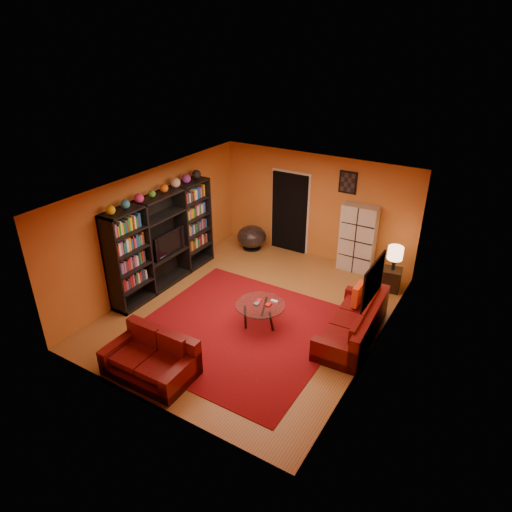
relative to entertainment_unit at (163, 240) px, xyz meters
The scene contains 20 objects.
floor 2.51m from the entertainment_unit, ahead, with size 6.00×6.00×0.00m, color brown.
ceiling 2.75m from the entertainment_unit, ahead, with size 6.00×6.00×0.00m, color white.
wall_back 3.77m from the entertainment_unit, 52.83° to the left, with size 6.00×6.00×0.00m, color #BA6A28.
wall_front 3.77m from the entertainment_unit, 52.83° to the right, with size 6.00×6.00×0.00m, color #BA6A28.
wall_left 0.34m from the entertainment_unit, behind, with size 6.00×6.00×0.00m, color #BA6A28.
wall_right 4.78m from the entertainment_unit, ahead, with size 6.00×6.00×0.00m, color #BA6A28.
rug 2.69m from the entertainment_unit, 16.42° to the right, with size 3.60×3.60×0.01m, color #610B11.
doorway 3.35m from the entertainment_unit, 61.98° to the left, with size 0.95×0.10×2.04m, color black.
wall_art_right 4.80m from the entertainment_unit, ahead, with size 0.03×1.00×0.70m, color black.
wall_art_back 4.36m from the entertainment_unit, 44.57° to the left, with size 0.42×0.03×0.52m, color black.
entertainment_unit is the anchor object (origin of this frame).
tv 0.09m from the entertainment_unit, 37.83° to the left, with size 0.12×0.94×0.54m, color black.
sofa 4.48m from the entertainment_unit, ahead, with size 0.96×2.11×0.85m.
loveseat 3.12m from the entertainment_unit, 53.00° to the right, with size 1.51×0.92×0.85m.
throw_pillow 4.31m from the entertainment_unit, ahead, with size 0.12×0.42×0.42m, color #EB461A.
coffee_table 2.77m from the entertainment_unit, ahead, with size 0.96×0.96×0.48m.
storage_cabinet 4.45m from the entertainment_unit, 39.03° to the left, with size 0.81×0.36×1.63m, color #B6B0A8.
bowl_chair 2.70m from the entertainment_unit, 73.68° to the left, with size 0.76×0.76×0.61m.
side_table 5.09m from the entertainment_unit, 27.43° to the left, with size 0.40×0.40×0.50m, color black.
table_lamp 5.03m from the entertainment_unit, 27.43° to the left, with size 0.33×0.33×0.55m.
Camera 1 is at (4.14, -6.69, 5.27)m, focal length 32.00 mm.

